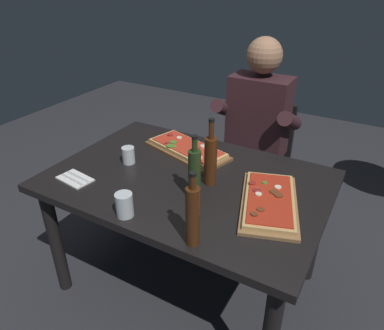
# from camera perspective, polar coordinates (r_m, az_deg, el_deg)

# --- Properties ---
(ground_plane) EXTENTS (6.40, 6.40, 0.00)m
(ground_plane) POSITION_cam_1_polar(r_m,az_deg,el_deg) (2.32, -0.64, -17.81)
(ground_plane) COLOR #2D2D33
(dining_table) EXTENTS (1.40, 0.96, 0.74)m
(dining_table) POSITION_cam_1_polar(r_m,az_deg,el_deg) (1.90, -0.75, -4.46)
(dining_table) COLOR black
(dining_table) RESTS_ON ground_plane
(pizza_rectangular_front) EXTENTS (0.55, 0.37, 0.05)m
(pizza_rectangular_front) POSITION_cam_1_polar(r_m,az_deg,el_deg) (2.10, -0.76, 2.57)
(pizza_rectangular_front) COLOR brown
(pizza_rectangular_front) RESTS_ON dining_table
(pizza_rectangular_left) EXTENTS (0.39, 0.54, 0.05)m
(pizza_rectangular_left) POSITION_cam_1_polar(r_m,az_deg,el_deg) (1.68, 12.13, -5.63)
(pizza_rectangular_left) COLOR olive
(pizza_rectangular_left) RESTS_ON dining_table
(wine_bottle_dark) EXTENTS (0.06, 0.06, 0.34)m
(wine_bottle_dark) POSITION_cam_1_polar(r_m,az_deg,el_deg) (1.74, 2.95, 0.89)
(wine_bottle_dark) COLOR #47230F
(wine_bottle_dark) RESTS_ON dining_table
(oil_bottle_amber) EXTENTS (0.06, 0.06, 0.32)m
(oil_bottle_amber) POSITION_cam_1_polar(r_m,az_deg,el_deg) (1.37, 0.13, -7.95)
(oil_bottle_amber) COLOR #47230F
(oil_bottle_amber) RESTS_ON dining_table
(vinegar_bottle_green) EXTENTS (0.06, 0.06, 0.32)m
(vinegar_bottle_green) POSITION_cam_1_polar(r_m,az_deg,el_deg) (1.63, 0.41, -1.36)
(vinegar_bottle_green) COLOR #233819
(vinegar_bottle_green) RESTS_ON dining_table
(tumbler_near_camera) EXTENTS (0.08, 0.08, 0.11)m
(tumbler_near_camera) POSITION_cam_1_polar(r_m,az_deg,el_deg) (1.59, -10.63, -6.42)
(tumbler_near_camera) COLOR silver
(tumbler_near_camera) RESTS_ON dining_table
(tumbler_far_side) EXTENTS (0.07, 0.07, 0.09)m
(tumbler_far_side) POSITION_cam_1_polar(r_m,az_deg,el_deg) (2.00, -10.02, 1.40)
(tumbler_far_side) COLOR silver
(tumbler_far_side) RESTS_ON dining_table
(napkin_cutlery_set) EXTENTS (0.19, 0.13, 0.01)m
(napkin_cutlery_set) POSITION_cam_1_polar(r_m,az_deg,el_deg) (1.93, -18.02, -2.09)
(napkin_cutlery_set) COLOR white
(napkin_cutlery_set) RESTS_ON dining_table
(diner_chair) EXTENTS (0.44, 0.44, 0.87)m
(diner_chair) POSITION_cam_1_polar(r_m,az_deg,el_deg) (2.63, 10.41, 1.19)
(diner_chair) COLOR black
(diner_chair) RESTS_ON ground_plane
(seated_diner) EXTENTS (0.53, 0.41, 1.33)m
(seated_diner) POSITION_cam_1_polar(r_m,az_deg,el_deg) (2.42, 9.95, 5.40)
(seated_diner) COLOR #23232D
(seated_diner) RESTS_ON ground_plane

